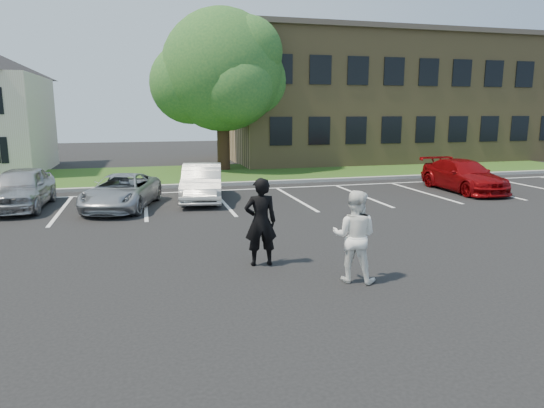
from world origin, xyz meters
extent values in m
plane|color=black|center=(0.00, 0.00, 0.00)|extent=(90.00, 90.00, 0.00)
cube|color=gray|center=(0.00, 12.00, 0.07)|extent=(40.00, 0.30, 0.15)
cube|color=#304B1C|center=(0.00, 16.00, 0.04)|extent=(44.00, 8.00, 0.08)
cube|color=white|center=(-5.60, 8.00, 0.01)|extent=(0.12, 5.20, 0.01)
cube|color=white|center=(-2.80, 8.00, 0.01)|extent=(0.12, 5.20, 0.01)
cube|color=white|center=(0.00, 8.00, 0.01)|extent=(0.12, 5.20, 0.01)
cube|color=white|center=(2.80, 8.00, 0.01)|extent=(0.12, 5.20, 0.01)
cube|color=white|center=(5.60, 8.00, 0.01)|extent=(0.12, 5.20, 0.01)
cube|color=white|center=(8.40, 8.00, 0.01)|extent=(0.12, 5.20, 0.01)
cube|color=white|center=(11.20, 8.00, 0.01)|extent=(0.12, 5.20, 0.01)
cube|color=white|center=(14.00, 8.00, 0.01)|extent=(0.12, 5.20, 0.01)
cube|color=white|center=(1.40, 10.70, 0.01)|extent=(34.00, 0.12, 0.01)
cube|color=olive|center=(14.00, 22.00, 4.00)|extent=(22.00, 10.00, 8.00)
cube|color=brown|center=(14.00, 22.00, 8.15)|extent=(22.40, 10.40, 0.30)
cube|color=black|center=(4.80, 16.97, 2.20)|extent=(1.30, 0.06, 1.60)
cube|color=black|center=(4.80, 16.97, 5.60)|extent=(1.30, 0.06, 1.60)
cube|color=black|center=(7.10, 16.97, 2.20)|extent=(1.30, 0.06, 1.60)
cube|color=black|center=(7.10, 16.97, 5.60)|extent=(1.30, 0.06, 1.60)
cube|color=black|center=(9.40, 16.97, 2.20)|extent=(1.30, 0.06, 1.60)
cube|color=black|center=(9.40, 16.97, 5.60)|extent=(1.30, 0.06, 1.60)
cube|color=black|center=(11.70, 16.97, 2.20)|extent=(1.30, 0.06, 1.60)
cube|color=black|center=(11.70, 16.97, 5.60)|extent=(1.30, 0.06, 1.60)
cube|color=black|center=(14.00, 16.97, 2.20)|extent=(1.30, 0.06, 1.60)
cube|color=black|center=(14.00, 16.97, 5.60)|extent=(1.30, 0.06, 1.60)
cube|color=black|center=(16.30, 16.97, 2.20)|extent=(1.30, 0.06, 1.60)
cube|color=black|center=(16.30, 16.97, 5.60)|extent=(1.30, 0.06, 1.60)
cube|color=black|center=(18.60, 16.97, 2.20)|extent=(1.30, 0.06, 1.60)
cube|color=black|center=(18.60, 16.97, 5.60)|extent=(1.30, 0.06, 1.60)
cube|color=black|center=(20.90, 16.97, 2.20)|extent=(1.30, 0.06, 1.60)
cube|color=black|center=(20.90, 16.97, 5.60)|extent=(1.30, 0.06, 1.60)
cylinder|color=black|center=(1.61, 17.56, 1.60)|extent=(0.70, 0.70, 3.20)
sphere|color=#1F5625|center=(1.61, 17.56, 5.50)|extent=(6.60, 6.60, 6.60)
sphere|color=#1F5625|center=(3.21, 18.26, 5.00)|extent=(4.60, 4.60, 4.60)
sphere|color=#1F5625|center=(-0.09, 17.96, 4.80)|extent=(4.40, 4.40, 4.40)
sphere|color=#1F5625|center=(2.01, 16.06, 4.60)|extent=(4.00, 4.00, 4.00)
sphere|color=#1F5625|center=(1.01, 19.16, 5.80)|extent=(4.20, 4.20, 4.20)
sphere|color=#1F5625|center=(2.81, 16.66, 6.40)|extent=(3.80, 3.80, 3.80)
imported|color=black|center=(-0.40, 0.45, 0.98)|extent=(0.74, 0.51, 1.95)
imported|color=white|center=(1.15, -1.01, 0.92)|extent=(1.13, 1.07, 1.84)
imported|color=#A8A8AC|center=(-6.94, 8.70, 0.72)|extent=(1.84, 4.27, 1.44)
imported|color=#A4A7AC|center=(-3.59, 7.83, 0.59)|extent=(3.01, 4.60, 1.18)
imported|color=silver|center=(-0.70, 8.62, 0.68)|extent=(2.06, 4.32, 1.37)
imported|color=maroon|center=(10.22, 7.94, 0.65)|extent=(1.91, 4.53, 1.31)
camera|label=1|loc=(-2.82, -9.54, 3.37)|focal=32.00mm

